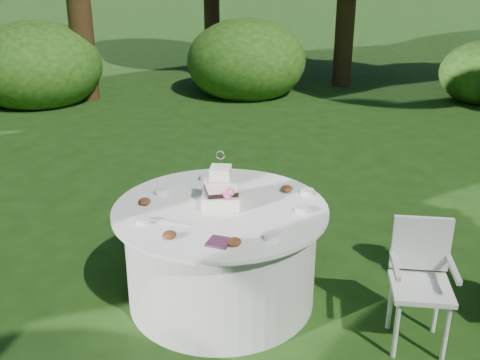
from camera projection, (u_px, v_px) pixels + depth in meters
name	position (u px, v px, depth m)	size (l,w,h in m)	color
ground	(222.00, 297.00, 4.34)	(80.00, 80.00, 0.00)	#1A350E
napkins	(219.00, 242.00, 3.53)	(0.14, 0.14, 0.02)	#451D37
feather_plume	(159.00, 220.00, 3.83)	(0.48, 0.07, 0.01)	white
table	(221.00, 253.00, 4.19)	(1.56, 1.56, 0.77)	silver
cake	(221.00, 191.00, 4.04)	(0.34, 0.34, 0.41)	white
chair	(421.00, 273.00, 3.70)	(0.46, 0.45, 0.87)	white
votives	(231.00, 203.00, 4.06)	(1.19, 0.97, 0.04)	white
petal_cups	(210.00, 215.00, 3.87)	(1.00, 1.08, 0.05)	#562D16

